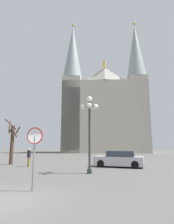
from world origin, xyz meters
TOP-DOWN VIEW (x-y plane):
  - ground_plane at (0.00, 0.00)m, footprint 120.00×120.00m
  - cathedral at (3.69, 40.54)m, footprint 21.36×11.50m
  - stop_sign at (0.55, 1.45)m, footprint 0.76×0.10m
  - street_lamp at (2.62, 6.68)m, footprint 1.30×1.30m
  - bare_tree at (-5.84, 11.85)m, footprint 1.44×1.47m
  - parked_car_near_silver at (4.98, 10.69)m, footprint 4.61×2.67m
  - pedestrian_walking at (-3.22, 10.04)m, footprint 0.32×0.32m

SIDE VIEW (x-z plane):
  - ground_plane at x=0.00m, z-range 0.00..0.00m
  - parked_car_near_silver at x=4.98m, z-range -0.04..1.40m
  - pedestrian_walking at x=-3.22m, z-range 0.17..1.84m
  - stop_sign at x=0.55m, z-range 0.55..3.32m
  - bare_tree at x=-5.84m, z-range -0.04..4.56m
  - street_lamp at x=2.62m, z-range 1.01..6.55m
  - cathedral at x=3.69m, z-range -5.83..28.21m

